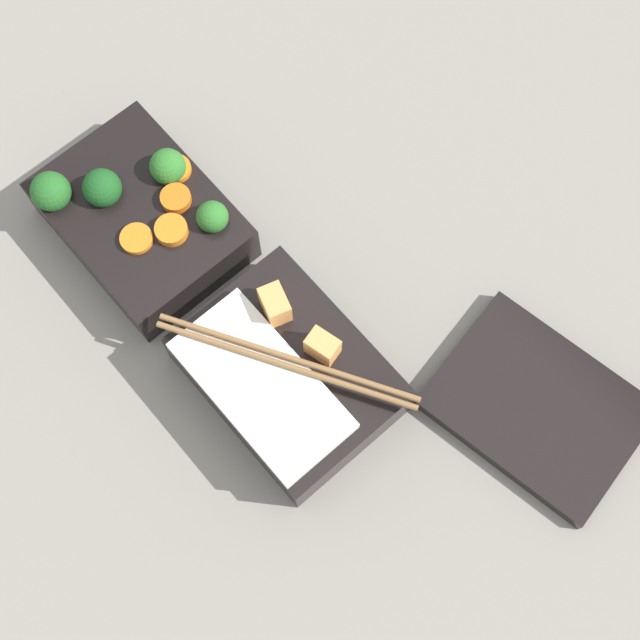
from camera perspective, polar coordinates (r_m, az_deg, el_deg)
ground_plane at (r=0.80m, az=-5.59°, el=1.04°), size 3.00×3.00×0.00m
bento_tray_vegetable at (r=0.81m, az=-11.40°, el=6.51°), size 0.17×0.13×0.08m
bento_tray_rice at (r=0.75m, az=-2.18°, el=-3.50°), size 0.20×0.13×0.08m
bento_lid at (r=0.78m, az=13.71°, el=-5.37°), size 0.19×0.16×0.01m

